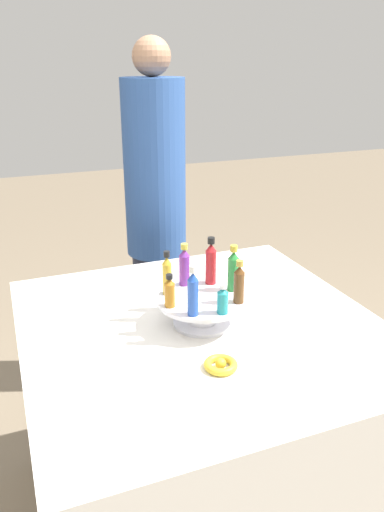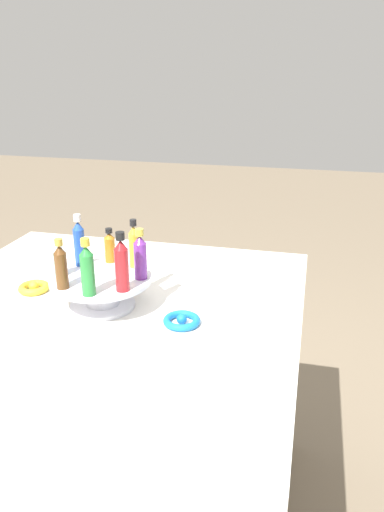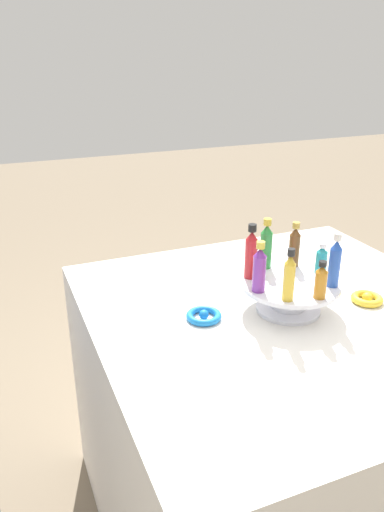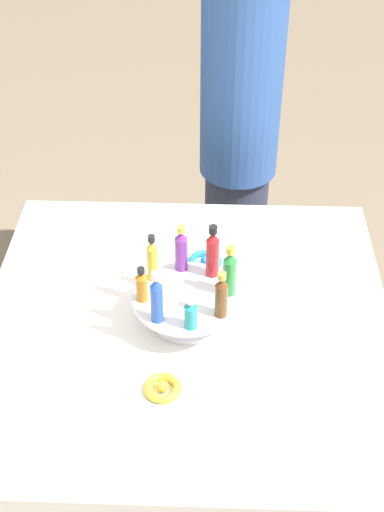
{
  "view_description": "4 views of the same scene",
  "coord_description": "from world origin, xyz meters",
  "px_view_note": "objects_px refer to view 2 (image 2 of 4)",
  "views": [
    {
      "loc": [
        -1.19,
        0.5,
        1.52
      ],
      "look_at": [
        0.14,
        -0.02,
        0.95
      ],
      "focal_mm": 35.0,
      "sensor_mm": 36.0,
      "label": 1
    },
    {
      "loc": [
        0.51,
        -1.08,
        1.39
      ],
      "look_at": [
        0.25,
        -0.04,
        0.97
      ],
      "focal_mm": 35.0,
      "sensor_mm": 36.0,
      "label": 2
    },
    {
      "loc": [
        0.68,
        0.98,
        1.44
      ],
      "look_at": [
        0.26,
        -0.04,
        0.97
      ],
      "focal_mm": 35.0,
      "sensor_mm": 36.0,
      "label": 3
    },
    {
      "loc": [
        -1.28,
        -0.06,
        2.03
      ],
      "look_at": [
        0.08,
        -0.01,
        0.94
      ],
      "focal_mm": 50.0,
      "sensor_mm": 36.0,
      "label": 4
    }
  ],
  "objects_px": {
    "bottle_brown": "(61,266)",
    "bottle_blue": "(79,242)",
    "bottle_amber": "(110,247)",
    "ribbon_bow_gold": "(34,287)",
    "bottle_gold": "(134,245)",
    "display_stand": "(102,288)",
    "bottle_green": "(87,269)",
    "ribbon_bow_blue": "(182,321)",
    "bottle_purple": "(140,256)",
    "bottle_red": "(122,264)",
    "bottle_teal": "(60,261)"
  },
  "relations": [
    {
      "from": "bottle_brown",
      "to": "bottle_blue",
      "type": "xyz_separation_m",
      "value": [
        -0.02,
        0.15,
        0.01
      ]
    },
    {
      "from": "bottle_amber",
      "to": "ribbon_bow_gold",
      "type": "height_order",
      "value": "bottle_amber"
    },
    {
      "from": "bottle_amber",
      "to": "ribbon_bow_gold",
      "type": "distance_m",
      "value": 0.25
    },
    {
      "from": "bottle_gold",
      "to": "bottle_blue",
      "type": "bearing_deg",
      "value": -171.42
    },
    {
      "from": "display_stand",
      "to": "bottle_brown",
      "type": "relative_size",
      "value": 2.06
    },
    {
      "from": "bottle_green",
      "to": "bottle_blue",
      "type": "height_order",
      "value": "bottle_blue"
    },
    {
      "from": "ribbon_bow_blue",
      "to": "bottle_amber",
      "type": "bearing_deg",
      "value": 148.73
    },
    {
      "from": "bottle_purple",
      "to": "bottle_gold",
      "type": "distance_m",
      "value": 0.08
    },
    {
      "from": "bottle_red",
      "to": "bottle_blue",
      "type": "xyz_separation_m",
      "value": [
        -0.17,
        0.12,
        -0.0
      ]
    },
    {
      "from": "bottle_teal",
      "to": "bottle_amber",
      "type": "bearing_deg",
      "value": 53.58
    },
    {
      "from": "bottle_red",
      "to": "ribbon_bow_gold",
      "type": "relative_size",
      "value": 1.72
    },
    {
      "from": "bottle_purple",
      "to": "bottle_green",
      "type": "bearing_deg",
      "value": -126.42
    },
    {
      "from": "ribbon_bow_blue",
      "to": "bottle_brown",
      "type": "bearing_deg",
      "value": -171.72
    },
    {
      "from": "bottle_red",
      "to": "bottle_gold",
      "type": "relative_size",
      "value": 1.11
    },
    {
      "from": "bottle_green",
      "to": "bottle_blue",
      "type": "distance_m",
      "value": 0.19
    },
    {
      "from": "bottle_red",
      "to": "bottle_purple",
      "type": "bearing_deg",
      "value": 76.08
    },
    {
      "from": "bottle_teal",
      "to": "bottle_blue",
      "type": "height_order",
      "value": "bottle_blue"
    },
    {
      "from": "bottle_purple",
      "to": "bottle_amber",
      "type": "xyz_separation_m",
      "value": [
        -0.12,
        0.09,
        -0.02
      ]
    },
    {
      "from": "bottle_teal",
      "to": "bottle_brown",
      "type": "bearing_deg",
      "value": -58.92
    },
    {
      "from": "bottle_teal",
      "to": "bottle_purple",
      "type": "bearing_deg",
      "value": 8.58
    },
    {
      "from": "bottle_amber",
      "to": "bottle_blue",
      "type": "height_order",
      "value": "bottle_blue"
    },
    {
      "from": "bottle_purple",
      "to": "ribbon_bow_gold",
      "type": "distance_m",
      "value": 0.36
    },
    {
      "from": "ribbon_bow_gold",
      "to": "bottle_amber",
      "type": "bearing_deg",
      "value": 16.26
    },
    {
      "from": "bottle_green",
      "to": "bottle_gold",
      "type": "xyz_separation_m",
      "value": [
        0.05,
        0.19,
        -0.0
      ]
    },
    {
      "from": "bottle_purple",
      "to": "bottle_amber",
      "type": "relative_size",
      "value": 1.37
    },
    {
      "from": "bottle_brown",
      "to": "bottle_green",
      "type": "relative_size",
      "value": 0.9
    },
    {
      "from": "bottle_teal",
      "to": "bottle_gold",
      "type": "xyz_separation_m",
      "value": [
        0.17,
        0.1,
        0.02
      ]
    },
    {
      "from": "bottle_amber",
      "to": "bottle_gold",
      "type": "bearing_deg",
      "value": -13.92
    },
    {
      "from": "bottle_gold",
      "to": "bottle_amber",
      "type": "height_order",
      "value": "bottle_gold"
    },
    {
      "from": "bottle_teal",
      "to": "bottle_red",
      "type": "height_order",
      "value": "bottle_red"
    },
    {
      "from": "bottle_red",
      "to": "ribbon_bow_blue",
      "type": "height_order",
      "value": "bottle_red"
    },
    {
      "from": "bottle_gold",
      "to": "ribbon_bow_blue",
      "type": "bearing_deg",
      "value": -37.92
    },
    {
      "from": "bottle_blue",
      "to": "bottle_amber",
      "type": "bearing_deg",
      "value": 31.08
    },
    {
      "from": "bottle_brown",
      "to": "ribbon_bow_gold",
      "type": "height_order",
      "value": "bottle_brown"
    },
    {
      "from": "ribbon_bow_blue",
      "to": "bottle_red",
      "type": "bearing_deg",
      "value": -172.04
    },
    {
      "from": "bottle_green",
      "to": "bottle_amber",
      "type": "xyz_separation_m",
      "value": [
        -0.03,
        0.21,
        -0.02
      ]
    },
    {
      "from": "bottle_green",
      "to": "ribbon_bow_gold",
      "type": "distance_m",
      "value": 0.31
    },
    {
      "from": "bottle_teal",
      "to": "bottle_green",
      "type": "bearing_deg",
      "value": -36.42
    },
    {
      "from": "bottle_teal",
      "to": "bottle_gold",
      "type": "relative_size",
      "value": 0.64
    },
    {
      "from": "bottle_red",
      "to": "bottle_blue",
      "type": "bearing_deg",
      "value": 143.58
    },
    {
      "from": "display_stand",
      "to": "bottle_green",
      "type": "relative_size",
      "value": 1.85
    },
    {
      "from": "bottle_amber",
      "to": "ribbon_bow_blue",
      "type": "xyz_separation_m",
      "value": [
        0.24,
        -0.15,
        -0.12
      ]
    },
    {
      "from": "bottle_brown",
      "to": "bottle_gold",
      "type": "xyz_separation_m",
      "value": [
        0.12,
        0.17,
        0.0
      ]
    },
    {
      "from": "bottle_teal",
      "to": "bottle_brown",
      "type": "height_order",
      "value": "bottle_brown"
    },
    {
      "from": "bottle_amber",
      "to": "bottle_blue",
      "type": "xyz_separation_m",
      "value": [
        -0.07,
        -0.04,
        0.02
      ]
    },
    {
      "from": "ribbon_bow_blue",
      "to": "bottle_green",
      "type": "bearing_deg",
      "value": -163.74
    },
    {
      "from": "bottle_brown",
      "to": "bottle_red",
      "type": "xyz_separation_m",
      "value": [
        0.15,
        0.02,
        0.01
      ]
    },
    {
      "from": "bottle_red",
      "to": "bottle_brown",
      "type": "bearing_deg",
      "value": -171.42
    },
    {
      "from": "bottle_teal",
      "to": "bottle_amber",
      "type": "xyz_separation_m",
      "value": [
        0.09,
        0.12,
        0.01
      ]
    },
    {
      "from": "ribbon_bow_blue",
      "to": "bottle_gold",
      "type": "bearing_deg",
      "value": 142.08
    }
  ]
}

